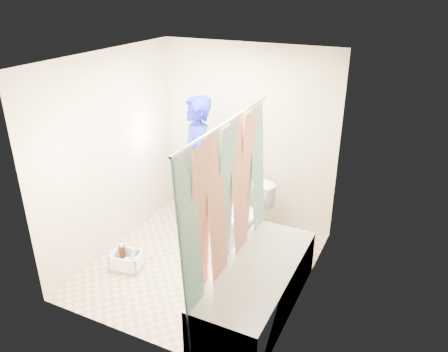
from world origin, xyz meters
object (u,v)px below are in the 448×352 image
at_px(bathtub, 257,286).
at_px(toilet, 244,215).
at_px(plumber, 197,166).
at_px(cleaning_caddy, 128,261).

distance_m(bathtub, toilet, 1.27).
relative_size(toilet, plumber, 0.42).
distance_m(bathtub, plumber, 1.85).
relative_size(bathtub, cleaning_caddy, 4.59).
xyz_separation_m(toilet, cleaning_caddy, (-0.98, -1.13, -0.29)).
distance_m(plumber, cleaning_caddy, 1.45).
xyz_separation_m(plumber, cleaning_caddy, (-0.29, -1.17, -0.81)).
bearing_deg(plumber, toilet, 52.00).
bearing_deg(cleaning_caddy, plumber, 64.28).
relative_size(toilet, cleaning_caddy, 1.99).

